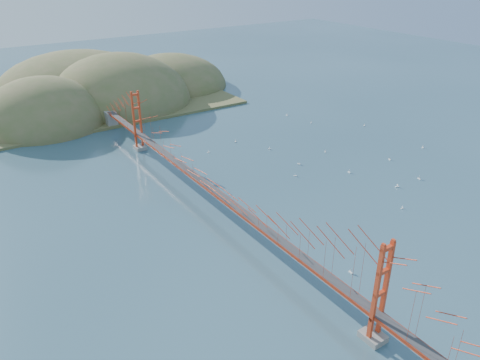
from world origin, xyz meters
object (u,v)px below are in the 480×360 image
bridge (217,170)px  sailboat_2 (402,208)px  sailboat_1 (299,164)px  sailboat_0 (349,172)px

bridge → sailboat_2: 28.73m
bridge → sailboat_1: bridge is taller
sailboat_0 → bridge: bearing=178.6°
sailboat_1 → sailboat_2: bearing=-83.2°
bridge → sailboat_2: bearing=-30.8°
sailboat_2 → sailboat_1: bearing=96.8°
bridge → sailboat_0: size_ratio=137.09×
sailboat_1 → sailboat_2: 21.41m
bridge → sailboat_0: 27.42m
sailboat_1 → sailboat_0: bearing=-56.1°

